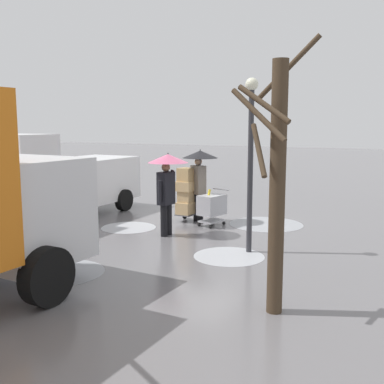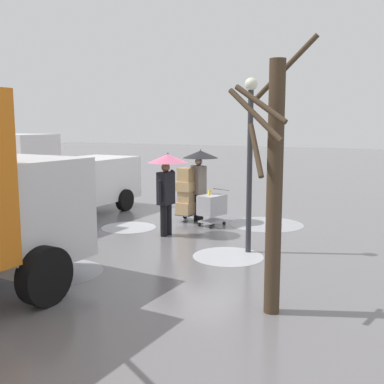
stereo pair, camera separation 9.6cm
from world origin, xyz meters
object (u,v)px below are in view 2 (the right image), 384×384
at_px(pedestrian_black_side, 200,168).
at_px(bare_tree_near, 273,181).
at_px(hand_dolly_boxes, 187,193).
at_px(cargo_van_parked_right, 62,180).
at_px(shopping_cart_vendor, 212,206).
at_px(pedestrian_pink_side, 167,175).
at_px(street_lamp, 250,147).

xyz_separation_m(pedestrian_black_side, bare_tree_near, (-3.98, 5.46, 0.46)).
height_order(pedestrian_black_side, bare_tree_near, bare_tree_near).
xyz_separation_m(hand_dolly_boxes, bare_tree_near, (-4.33, 5.31, 1.19)).
height_order(cargo_van_parked_right, bare_tree_near, bare_tree_near).
bearing_deg(shopping_cart_vendor, pedestrian_pink_side, 70.60).
xyz_separation_m(pedestrian_pink_side, street_lamp, (-2.45, 0.54, 0.79)).
bearing_deg(hand_dolly_boxes, pedestrian_pink_side, 101.98).
relative_size(cargo_van_parked_right, pedestrian_black_side, 2.49).
height_order(pedestrian_pink_side, street_lamp, street_lamp).
bearing_deg(pedestrian_pink_side, bare_tree_near, 138.05).
height_order(shopping_cart_vendor, hand_dolly_boxes, hand_dolly_boxes).
bearing_deg(pedestrian_pink_side, hand_dolly_boxes, -78.02).
relative_size(hand_dolly_boxes, street_lamp, 0.41).
relative_size(pedestrian_pink_side, bare_tree_near, 0.51).
xyz_separation_m(shopping_cart_vendor, pedestrian_black_side, (0.57, -0.35, 1.02)).
bearing_deg(street_lamp, bare_tree_near, 116.62).
height_order(pedestrian_pink_side, pedestrian_black_side, same).
height_order(shopping_cart_vendor, pedestrian_black_side, pedestrian_black_side).
height_order(shopping_cart_vendor, street_lamp, street_lamp).
relative_size(bare_tree_near, street_lamp, 1.09).
bearing_deg(pedestrian_pink_side, cargo_van_parked_right, -5.94).
relative_size(cargo_van_parked_right, pedestrian_pink_side, 2.49).
bearing_deg(cargo_van_parked_right, street_lamp, 171.56).
distance_m(pedestrian_pink_side, street_lamp, 2.62).
distance_m(bare_tree_near, street_lamp, 3.39).
bearing_deg(shopping_cart_vendor, street_lamp, 132.26).
bearing_deg(pedestrian_black_side, shopping_cart_vendor, 148.25).
xyz_separation_m(hand_dolly_boxes, pedestrian_black_side, (-0.35, -0.15, 0.74)).
xyz_separation_m(cargo_van_parked_right, pedestrian_black_side, (-3.97, -1.49, 0.41)).
relative_size(pedestrian_pink_side, pedestrian_black_side, 1.00).
xyz_separation_m(cargo_van_parked_right, pedestrian_pink_side, (-4.00, 0.42, 0.41)).
xyz_separation_m(cargo_van_parked_right, hand_dolly_boxes, (-3.62, -1.34, -0.33)).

